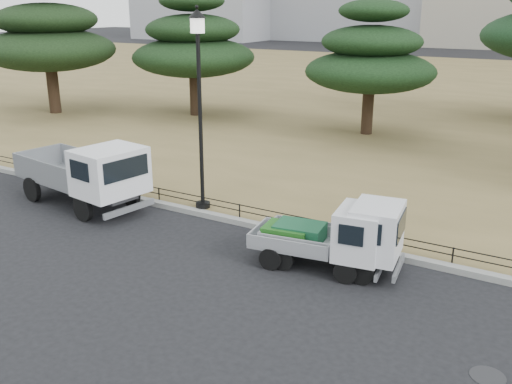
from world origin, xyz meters
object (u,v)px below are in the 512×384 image
Objects in this scene: truck_large at (85,171)px; truck_kei_front at (342,235)px; tarp_pile at (87,166)px; truck_kei_rear at (327,237)px; street_lamp at (199,78)px.

truck_large is 1.45× the size of truck_kei_front.
truck_large is 2.75m from tarp_pile.
street_lamp reaches higher than truck_kei_rear.
truck_kei_front is 6.22m from street_lamp.
truck_kei_rear reaches higher than tarp_pile.
truck_large is at bearing -157.69° from street_lamp.
tarp_pile is (-1.96, 1.84, -0.56)m from truck_large.
tarp_pile is at bearing 160.29° from truck_kei_rear.
truck_kei_front is at bearing 8.02° from truck_large.
truck_kei_rear is (-0.31, -0.17, -0.04)m from truck_kei_front.
truck_kei_rear is at bearing -11.63° from tarp_pile.
truck_kei_rear is at bearing -18.96° from street_lamp.
street_lamp is 6.41m from tarp_pile.
street_lamp is 3.09× the size of tarp_pile.
tarp_pile is (-5.38, 0.44, -3.46)m from street_lamp.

